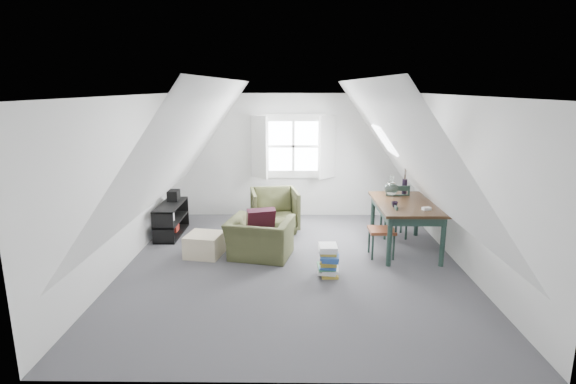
{
  "coord_description": "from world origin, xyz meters",
  "views": [
    {
      "loc": [
        -0.0,
        -6.32,
        2.63
      ],
      "look_at": [
        -0.08,
        0.6,
        1.0
      ],
      "focal_mm": 28.0,
      "sensor_mm": 36.0,
      "label": 1
    }
  ],
  "objects_px": {
    "armchair_near": "(260,257)",
    "media_shelf": "(171,221)",
    "dining_chair_near": "(384,229)",
    "dining_chair_far": "(395,209)",
    "magazine_stack": "(329,260)",
    "ottoman": "(204,245)",
    "armchair_far": "(275,230)",
    "dining_table": "(406,209)"
  },
  "relations": [
    {
      "from": "dining_chair_near",
      "to": "dining_chair_far",
      "type": "bearing_deg",
      "value": 151.79
    },
    {
      "from": "media_shelf",
      "to": "magazine_stack",
      "type": "distance_m",
      "value": 3.23
    },
    {
      "from": "dining_chair_far",
      "to": "dining_chair_near",
      "type": "height_order",
      "value": "dining_chair_far"
    },
    {
      "from": "armchair_far",
      "to": "dining_chair_far",
      "type": "height_order",
      "value": "dining_chair_far"
    },
    {
      "from": "armchair_far",
      "to": "dining_chair_near",
      "type": "relative_size",
      "value": 1.01
    },
    {
      "from": "ottoman",
      "to": "magazine_stack",
      "type": "relative_size",
      "value": 1.2
    },
    {
      "from": "dining_chair_far",
      "to": "armchair_far",
      "type": "bearing_deg",
      "value": 2.43
    },
    {
      "from": "dining_table",
      "to": "media_shelf",
      "type": "relative_size",
      "value": 1.43
    },
    {
      "from": "ottoman",
      "to": "dining_chair_near",
      "type": "bearing_deg",
      "value": -0.0
    },
    {
      "from": "armchair_near",
      "to": "media_shelf",
      "type": "xyz_separation_m",
      "value": [
        -1.69,
        1.07,
        0.26
      ]
    },
    {
      "from": "armchair_near",
      "to": "armchair_far",
      "type": "relative_size",
      "value": 1.11
    },
    {
      "from": "ottoman",
      "to": "dining_chair_far",
      "type": "xyz_separation_m",
      "value": [
        3.21,
        0.95,
        0.33
      ]
    },
    {
      "from": "armchair_near",
      "to": "dining_chair_near",
      "type": "bearing_deg",
      "value": -165.58
    },
    {
      "from": "dining_chair_near",
      "to": "ottoman",
      "type": "bearing_deg",
      "value": -96.78
    },
    {
      "from": "armchair_near",
      "to": "armchair_far",
      "type": "distance_m",
      "value": 1.39
    },
    {
      "from": "ottoman",
      "to": "dining_chair_near",
      "type": "distance_m",
      "value": 2.85
    },
    {
      "from": "armchair_near",
      "to": "dining_chair_far",
      "type": "xyz_separation_m",
      "value": [
        2.32,
        1.02,
        0.51
      ]
    },
    {
      "from": "dining_chair_near",
      "to": "magazine_stack",
      "type": "height_order",
      "value": "dining_chair_near"
    },
    {
      "from": "dining_chair_near",
      "to": "media_shelf",
      "type": "bearing_deg",
      "value": -112.29
    },
    {
      "from": "dining_chair_near",
      "to": "magazine_stack",
      "type": "xyz_separation_m",
      "value": [
        -0.92,
        -0.75,
        -0.22
      ]
    },
    {
      "from": "dining_chair_far",
      "to": "dining_table",
      "type": "bearing_deg",
      "value": 104.31
    },
    {
      "from": "media_shelf",
      "to": "armchair_near",
      "type": "bearing_deg",
      "value": -31.27
    },
    {
      "from": "dining_chair_near",
      "to": "magazine_stack",
      "type": "relative_size",
      "value": 1.92
    },
    {
      "from": "ottoman",
      "to": "media_shelf",
      "type": "distance_m",
      "value": 1.29
    },
    {
      "from": "dining_chair_far",
      "to": "media_shelf",
      "type": "relative_size",
      "value": 0.87
    },
    {
      "from": "armchair_near",
      "to": "ottoman",
      "type": "bearing_deg",
      "value": 8.24
    },
    {
      "from": "armchair_near",
      "to": "armchair_far",
      "type": "xyz_separation_m",
      "value": [
        0.17,
        1.38,
        0.0
      ]
    },
    {
      "from": "armchair_near",
      "to": "dining_table",
      "type": "height_order",
      "value": "dining_table"
    },
    {
      "from": "dining_chair_far",
      "to": "magazine_stack",
      "type": "height_order",
      "value": "dining_chair_far"
    },
    {
      "from": "ottoman",
      "to": "dining_table",
      "type": "height_order",
      "value": "dining_table"
    },
    {
      "from": "magazine_stack",
      "to": "dining_chair_near",
      "type": "bearing_deg",
      "value": 39.0
    },
    {
      "from": "dining_table",
      "to": "media_shelf",
      "type": "xyz_separation_m",
      "value": [
        -4.03,
        0.69,
        -0.44
      ]
    },
    {
      "from": "armchair_near",
      "to": "dining_chair_far",
      "type": "relative_size",
      "value": 0.98
    },
    {
      "from": "dining_table",
      "to": "dining_chair_near",
      "type": "relative_size",
      "value": 1.88
    },
    {
      "from": "armchair_far",
      "to": "dining_chair_near",
      "type": "distance_m",
      "value": 2.25
    },
    {
      "from": "armchair_near",
      "to": "dining_chair_near",
      "type": "height_order",
      "value": "dining_chair_near"
    },
    {
      "from": "armchair_far",
      "to": "media_shelf",
      "type": "height_order",
      "value": "media_shelf"
    },
    {
      "from": "armchair_far",
      "to": "armchair_near",
      "type": "bearing_deg",
      "value": -106.64
    },
    {
      "from": "dining_chair_far",
      "to": "armchair_near",
      "type": "bearing_deg",
      "value": 35.75
    },
    {
      "from": "armchair_far",
      "to": "media_shelf",
      "type": "bearing_deg",
      "value": 179.8
    },
    {
      "from": "ottoman",
      "to": "magazine_stack",
      "type": "bearing_deg",
      "value": -21.31
    },
    {
      "from": "ottoman",
      "to": "dining_chair_near",
      "type": "height_order",
      "value": "dining_chair_near"
    }
  ]
}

